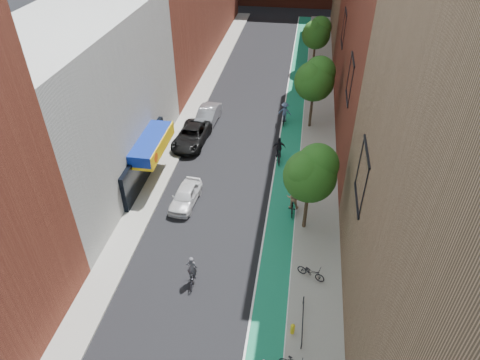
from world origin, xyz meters
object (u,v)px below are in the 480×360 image
at_px(parked_car_white, 185,196).
at_px(parked_car_black, 192,136).
at_px(cyclist_lane_mid, 279,152).
at_px(cyclist_lane_far, 285,114).
at_px(parked_car_silver, 207,116).
at_px(fire_hydrant, 293,328).
at_px(cyclist_lead, 192,274).
at_px(cyclist_lane_near, 293,201).

xyz_separation_m(parked_car_white, parked_car_black, (-1.60, 8.20, 0.07)).
relative_size(cyclist_lane_mid, cyclist_lane_far, 1.01).
height_order(parked_car_black, parked_car_silver, parked_car_silver).
xyz_separation_m(cyclist_lane_far, fire_hydrant, (2.10, -22.67, -0.48)).
distance_m(parked_car_silver, cyclist_lead, 19.22).
relative_size(cyclist_lane_near, cyclist_lane_mid, 1.01).
bearing_deg(cyclist_lane_far, cyclist_lane_mid, 94.21).
xyz_separation_m(cyclist_lane_mid, cyclist_lane_far, (0.00, 6.44, 0.17)).
relative_size(cyclist_lane_mid, fire_hydrant, 3.15).
xyz_separation_m(parked_car_black, cyclist_lead, (3.87, -15.28, -0.07)).
xyz_separation_m(cyclist_lane_near, cyclist_lane_mid, (-1.50, 6.30, -0.11)).
relative_size(parked_car_white, cyclist_lead, 1.98).
height_order(parked_car_black, cyclist_lead, cyclist_lead).
bearing_deg(cyclist_lane_mid, parked_car_white, 38.47).
height_order(parked_car_silver, cyclist_lane_mid, cyclist_lane_mid).
bearing_deg(fire_hydrant, parked_car_black, 118.99).
distance_m(parked_car_white, parked_car_black, 8.36).
relative_size(parked_car_silver, cyclist_lane_mid, 2.19).
distance_m(cyclist_lane_near, fire_hydrant, 9.96).
bearing_deg(cyclist_lane_near, cyclist_lane_mid, -78.66).
relative_size(cyclist_lane_far, fire_hydrant, 3.13).
bearing_deg(cyclist_lane_near, parked_car_black, -42.52).
distance_m(cyclist_lane_far, fire_hydrant, 22.77).
height_order(parked_car_silver, cyclist_lead, cyclist_lead).
bearing_deg(parked_car_white, cyclist_lane_far, 68.33).
bearing_deg(cyclist_lead, cyclist_lane_mid, -112.91).
bearing_deg(cyclist_lane_mid, cyclist_lane_far, -98.17).
relative_size(parked_car_black, fire_hydrant, 7.83).
xyz_separation_m(parked_car_silver, cyclist_lane_near, (8.68, -11.60, 0.15)).
relative_size(parked_car_white, cyclist_lane_mid, 1.83).
bearing_deg(cyclist_lead, parked_car_black, -82.62).
xyz_separation_m(parked_car_silver, cyclist_lane_mid, (7.18, -5.30, 0.04)).
bearing_deg(parked_car_black, cyclist_lane_far, 35.01).
bearing_deg(cyclist_lead, cyclist_lane_far, -107.91).
bearing_deg(cyclist_lane_mid, cyclist_lane_near, 95.23).
height_order(parked_car_black, cyclist_lane_near, cyclist_lane_near).
height_order(cyclist_lane_mid, cyclist_lane_far, cyclist_lane_mid).
xyz_separation_m(parked_car_black, cyclist_lane_mid, (7.80, -1.64, 0.07)).
bearing_deg(cyclist_lane_mid, parked_car_black, -20.02).
distance_m(parked_car_white, cyclist_lane_mid, 9.03).
distance_m(cyclist_lead, cyclist_lane_far, 20.46).
relative_size(parked_car_black, cyclist_lane_near, 2.45).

